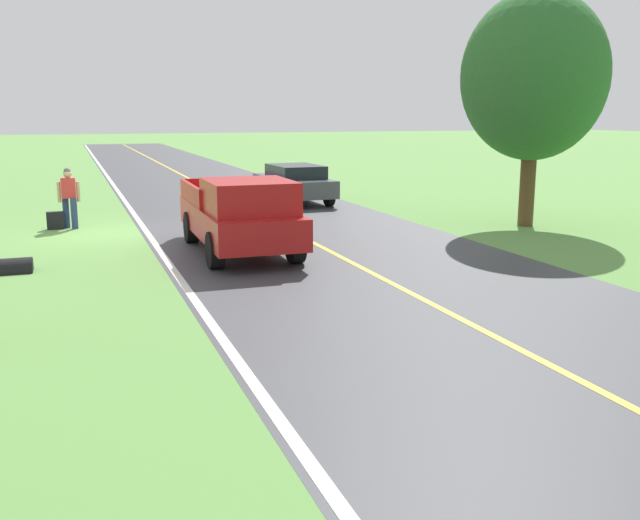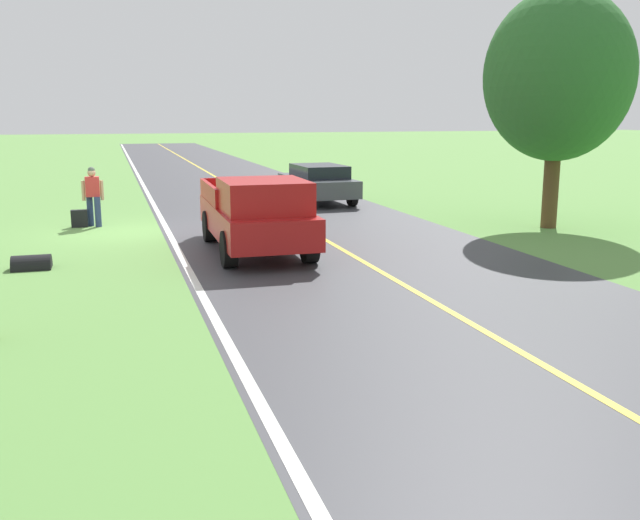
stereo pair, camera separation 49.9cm
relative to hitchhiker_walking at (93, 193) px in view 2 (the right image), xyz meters
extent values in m
plane|color=#609347|center=(-0.89, 1.33, -0.98)|extent=(200.00, 200.00, 0.00)
cube|color=#3D3D42|center=(-5.85, 1.33, -0.98)|extent=(8.08, 120.00, 0.00)
cube|color=silver|center=(-1.99, 1.33, -0.98)|extent=(0.16, 117.60, 0.00)
cube|color=gold|center=(-5.85, 1.33, -0.98)|extent=(0.14, 117.60, 0.00)
cylinder|color=navy|center=(-0.11, 0.15, -0.54)|extent=(0.18, 0.18, 0.88)
cylinder|color=navy|center=(0.11, -0.09, -0.54)|extent=(0.18, 0.18, 0.88)
cube|color=red|center=(0.00, 0.03, 0.19)|extent=(0.40, 0.26, 0.58)
sphere|color=tan|center=(0.00, 0.03, 0.59)|extent=(0.23, 0.23, 0.23)
sphere|color=#4C564C|center=(0.00, 0.03, 0.67)|extent=(0.20, 0.20, 0.20)
cube|color=#591E19|center=(0.00, -0.17, 0.22)|extent=(0.32, 0.20, 0.44)
cylinder|color=tan|center=(-0.26, 0.05, 0.08)|extent=(0.10, 0.10, 0.58)
cylinder|color=tan|center=(0.26, 0.05, 0.08)|extent=(0.10, 0.10, 0.58)
cube|color=black|center=(0.42, 0.08, -0.73)|extent=(0.46, 0.20, 0.51)
cube|color=#B21919|center=(-3.79, 5.05, -0.23)|extent=(2.08, 5.43, 0.70)
cube|color=#B21919|center=(-3.77, 6.24, 0.48)|extent=(1.87, 2.19, 0.72)
cube|color=black|center=(-3.77, 6.24, 0.55)|extent=(1.70, 1.32, 0.43)
cube|color=#B21919|center=(-4.75, 3.98, 0.34)|extent=(0.14, 3.03, 0.45)
cube|color=#B21919|center=(-2.87, 3.96, 0.34)|extent=(0.14, 3.03, 0.45)
cube|color=#B21919|center=(-3.83, 2.46, 0.34)|extent=(1.84, 0.13, 0.45)
cylinder|color=black|center=(-4.67, 6.81, -0.58)|extent=(0.31, 0.80, 0.80)
cylinder|color=black|center=(-2.87, 6.79, -0.58)|extent=(0.31, 0.80, 0.80)
cylinder|color=black|center=(-4.71, 3.51, -0.58)|extent=(0.31, 0.80, 0.80)
cylinder|color=black|center=(-2.91, 3.49, -0.58)|extent=(0.31, 0.80, 0.80)
cylinder|color=brown|center=(-12.71, 4.07, 0.29)|extent=(0.45, 0.45, 2.55)
ellipsoid|color=#2D662D|center=(-12.71, 4.07, 3.33)|extent=(4.14, 4.14, 4.76)
cube|color=#4C5156|center=(-7.92, -3.53, -0.34)|extent=(2.00, 4.46, 0.62)
cube|color=black|center=(-7.93, -3.33, 0.20)|extent=(1.71, 2.43, 0.46)
cylinder|color=black|center=(-7.03, -4.90, -0.65)|extent=(0.26, 0.67, 0.66)
cylinder|color=black|center=(-8.72, -4.96, -0.65)|extent=(0.26, 0.67, 0.66)
cylinder|color=black|center=(-7.12, -2.10, -0.65)|extent=(0.26, 0.67, 0.66)
cylinder|color=black|center=(-8.81, -2.16, -0.65)|extent=(0.26, 0.67, 0.66)
cylinder|color=black|center=(1.22, 5.71, -0.98)|extent=(0.80, 0.60, 0.60)
camera|label=1|loc=(0.00, 21.44, 2.29)|focal=39.46mm
camera|label=2|loc=(-0.47, 21.59, 2.29)|focal=39.46mm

